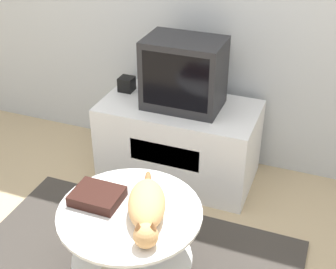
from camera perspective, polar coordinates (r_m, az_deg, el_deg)
The scene contains 6 objects.
tv_stand at distance 3.38m, azimuth 1.32°, elevation -0.80°, with size 1.09×0.58×0.58m.
tv at distance 3.13m, azimuth 1.94°, elevation 7.43°, with size 0.52×0.35×0.48m.
speaker at distance 3.44m, azimuth -5.07°, elevation 6.15°, with size 0.10×0.10×0.10m.
coffee_table at distance 2.55m, azimuth -4.42°, elevation -12.11°, with size 0.75×0.75×0.48m.
dvd_box at distance 2.50m, azimuth -8.61°, elevation -7.45°, with size 0.26×0.20×0.06m.
cat at distance 2.34m, azimuth -2.61°, elevation -8.84°, with size 0.31×0.57×0.14m.
Camera 1 is at (0.90, -1.64, 2.07)m, focal length 50.00 mm.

